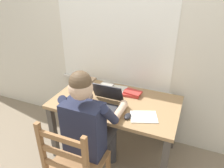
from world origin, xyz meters
TOP-DOWN VIEW (x-y plane):
  - ground_plane at (0.00, 0.00)m, footprint 8.00×8.00m
  - back_wall at (-0.00, 0.46)m, footprint 6.00×0.08m
  - desk at (0.00, 0.00)m, footprint 1.32×0.75m
  - seated_person at (-0.07, -0.45)m, footprint 0.50×0.60m
  - wooden_chair at (-0.07, -0.73)m, footprint 0.42×0.42m
  - laptop at (-0.07, -0.15)m, footprint 0.33×0.33m
  - computer_mouse at (0.21, -0.23)m, footprint 0.06×0.10m
  - coffee_mug_white at (-0.48, 0.11)m, footprint 0.12×0.08m
  - coffee_mug_dark at (-0.35, -0.26)m, footprint 0.12×0.08m
  - book_stack_main at (0.12, 0.18)m, footprint 0.21×0.15m
  - book_stack_side at (-0.19, 0.17)m, footprint 0.18×0.14m
  - paper_pile_near_laptop at (-0.09, 0.23)m, footprint 0.26×0.21m
  - paper_pile_back_corner at (0.35, -0.17)m, footprint 0.30×0.26m

SIDE VIEW (x-z plane):
  - ground_plane at x=0.00m, z-range 0.00..0.00m
  - wooden_chair at x=-0.07m, z-range -0.01..0.95m
  - desk at x=0.00m, z-range 0.26..0.96m
  - seated_person at x=-0.07m, z-range 0.07..1.33m
  - paper_pile_near_laptop at x=-0.09m, z-range 0.70..0.71m
  - paper_pile_back_corner at x=0.35m, z-range 0.70..0.71m
  - computer_mouse at x=0.21m, z-range 0.70..0.74m
  - book_stack_main at x=0.12m, z-range 0.70..0.75m
  - book_stack_side at x=-0.19m, z-range 0.70..0.78m
  - coffee_mug_white at x=-0.48m, z-range 0.70..0.79m
  - coffee_mug_dark at x=-0.35m, z-range 0.70..0.79m
  - laptop at x=-0.07m, z-range 0.65..0.86m
  - back_wall at x=0.00m, z-range 0.00..2.60m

